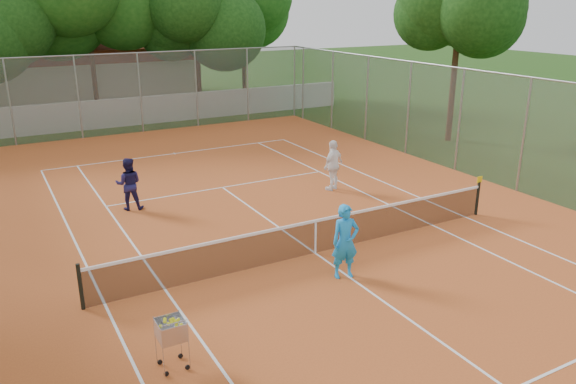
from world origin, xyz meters
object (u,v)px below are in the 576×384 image
tennis_net (315,236)px  ball_hopper (172,342)px  clubhouse (62,68)px  player_far_left (129,184)px  player_far_right (333,165)px  player_near (345,241)px

tennis_net → ball_hopper: bearing=-148.7°
clubhouse → ball_hopper: clubhouse is taller
player_far_left → clubhouse: bearing=-73.9°
ball_hopper → tennis_net: bearing=44.6°
clubhouse → player_far_right: bearing=-77.7°
tennis_net → player_far_right: 5.47m
player_far_right → ball_hopper: bearing=17.6°
tennis_net → player_near: (-0.08, -1.47, 0.43)m
clubhouse → player_far_left: clubhouse is taller
tennis_net → player_far_left: player_far_left is taller
tennis_net → ball_hopper: (-4.86, -2.96, 0.04)m
player_far_left → player_far_right: player_far_right is taller
player_far_right → ball_hopper: player_far_right is taller
clubhouse → player_far_right: size_ratio=9.09×
clubhouse → player_far_left: (-1.45, -23.22, -1.33)m
tennis_net → player_near: bearing=-93.0°
clubhouse → player_near: size_ratio=8.90×
player_far_right → player_near: bearing=35.3°
clubhouse → player_far_right: (5.37, -24.71, -1.28)m
player_near → ball_hopper: (-4.78, -1.49, -0.39)m
player_far_left → ball_hopper: size_ratio=1.59×
player_far_left → ball_hopper: (-1.41, -8.73, -0.32)m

